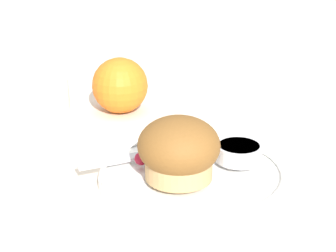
# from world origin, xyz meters

# --- Properties ---
(ground_plane) EXTENTS (3.00, 3.00, 0.00)m
(ground_plane) POSITION_xyz_m (0.00, 0.00, 0.00)
(ground_plane) COLOR beige
(plate) EXTENTS (0.21, 0.21, 0.02)m
(plate) POSITION_xyz_m (0.01, -0.01, 0.01)
(plate) COLOR white
(plate) RESTS_ON ground_plane
(muffin) EXTENTS (0.09, 0.09, 0.07)m
(muffin) POSITION_xyz_m (-0.01, -0.01, 0.05)
(muffin) COLOR tan
(muffin) RESTS_ON plate
(cream_ramekin) EXTENTS (0.05, 0.05, 0.02)m
(cream_ramekin) POSITION_xyz_m (0.07, -0.03, 0.03)
(cream_ramekin) COLOR silver
(cream_ramekin) RESTS_ON plate
(berry_pair) EXTENTS (0.03, 0.02, 0.02)m
(berry_pair) POSITION_xyz_m (-0.02, 0.04, 0.03)
(berry_pair) COLOR maroon
(berry_pair) RESTS_ON plate
(butter_knife) EXTENTS (0.19, 0.08, 0.00)m
(butter_knife) POSITION_xyz_m (0.01, 0.05, 0.02)
(butter_knife) COLOR #B7B7BC
(butter_knife) RESTS_ON plate
(orange_fruit) EXTENTS (0.08, 0.08, 0.08)m
(orange_fruit) POSITION_xyz_m (0.10, 0.23, 0.04)
(orange_fruit) COLOR orange
(orange_fruit) RESTS_ON ground_plane
(juice_glass) EXTENTS (0.07, 0.07, 0.09)m
(juice_glass) POSITION_xyz_m (-0.04, 0.21, 0.04)
(juice_glass) COLOR silver
(juice_glass) RESTS_ON ground_plane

